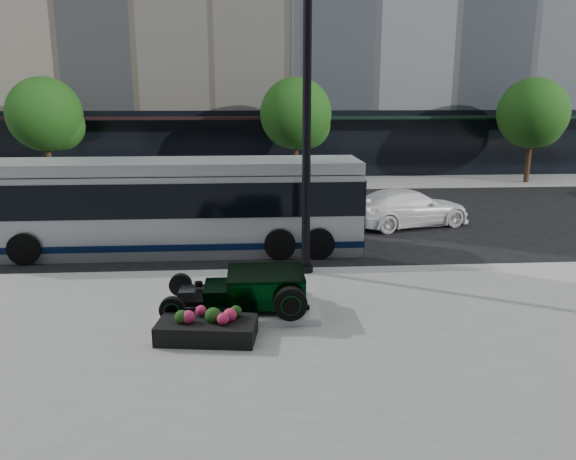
{
  "coord_description": "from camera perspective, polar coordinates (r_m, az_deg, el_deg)",
  "views": [
    {
      "loc": [
        -1.55,
        -17.25,
        4.97
      ],
      "look_at": [
        -0.46,
        -1.85,
        1.2
      ],
      "focal_mm": 35.0,
      "sensor_mm": 36.0,
      "label": 1
    }
  ],
  "objects": [
    {
      "name": "display_plinth",
      "position": [
        12.93,
        -4.73,
        -8.01
      ],
      "size": [
        3.4,
        1.8,
        0.15
      ],
      "primitive_type": "cube",
      "color": "silver",
      "rests_on": "sidewalk_near"
    },
    {
      "name": "white_sedan",
      "position": [
        21.96,
        12.13,
        2.21
      ],
      "size": [
        5.22,
        3.28,
        1.41
      ],
      "primitive_type": "imported",
      "rotation": [
        0.0,
        0.0,
        1.86
      ],
      "color": "white",
      "rests_on": "ground"
    },
    {
      "name": "street_trees",
      "position": [
        30.47,
        1.07,
        11.46
      ],
      "size": [
        29.8,
        3.8,
        5.7
      ],
      "color": "black",
      "rests_on": "sidewalk_far"
    },
    {
      "name": "lamppost",
      "position": [
        15.03,
        1.89,
        8.73
      ],
      "size": [
        0.42,
        0.42,
        7.67
      ],
      "color": "black",
      "rests_on": "sidewalk_near"
    },
    {
      "name": "flower_planter",
      "position": [
        11.62,
        -8.24,
        -9.85
      ],
      "size": [
        2.08,
        1.24,
        0.64
      ],
      "color": "black",
      "rests_on": "sidewalk_near"
    },
    {
      "name": "hot_rod",
      "position": [
        12.75,
        -3.27,
        -5.89
      ],
      "size": [
        3.22,
        2.0,
        0.81
      ],
      "color": "black",
      "rests_on": "display_plinth"
    },
    {
      "name": "ground",
      "position": [
        18.02,
        1.06,
        -2.29
      ],
      "size": [
        120.0,
        120.0,
        0.0
      ],
      "primitive_type": "plane",
      "color": "black",
      "rests_on": "ground"
    },
    {
      "name": "sidewalk_far",
      "position": [
        31.67,
        -1.18,
        4.8
      ],
      "size": [
        70.0,
        4.0,
        0.12
      ],
      "primitive_type": "cube",
      "color": "gray",
      "rests_on": "ground"
    },
    {
      "name": "info_plaque",
      "position": [
        11.77,
        -12.35,
        -10.3
      ],
      "size": [
        0.45,
        0.37,
        0.31
      ],
      "color": "silver",
      "rests_on": "sidewalk_near"
    },
    {
      "name": "sidewalk_near",
      "position": [
        8.49,
        7.8,
        -21.76
      ],
      "size": [
        70.0,
        17.0,
        0.12
      ],
      "primitive_type": "cube",
      "color": "gray",
      "rests_on": "ground"
    },
    {
      "name": "transit_bus",
      "position": [
        18.34,
        -11.7,
        2.48
      ],
      "size": [
        12.12,
        2.88,
        2.92
      ],
      "color": "#A9AEB3",
      "rests_on": "ground"
    }
  ]
}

